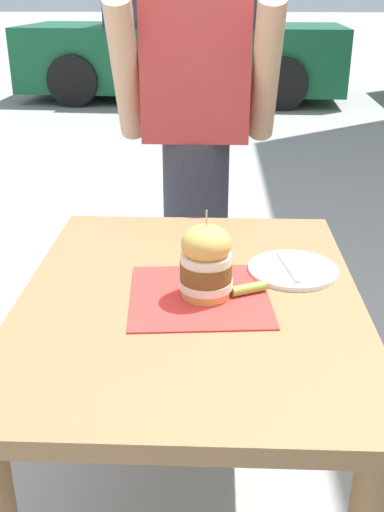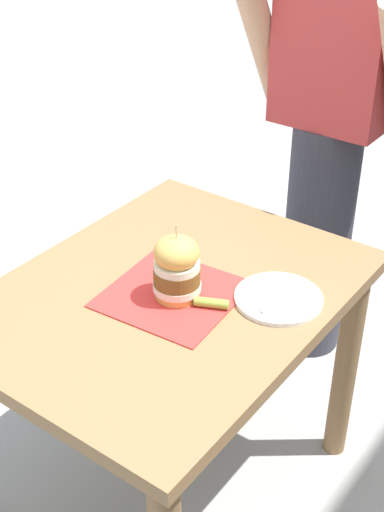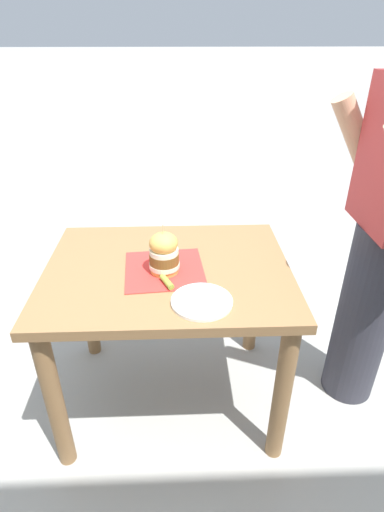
% 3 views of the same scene
% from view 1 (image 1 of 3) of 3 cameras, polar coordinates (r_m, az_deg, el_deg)
% --- Properties ---
extents(patio_table, '(0.77, 1.00, 0.74)m').
position_cam_1_polar(patio_table, '(1.44, -0.16, -8.37)').
color(patio_table, olive).
rests_on(patio_table, ground).
extents(serving_paper, '(0.34, 0.34, 0.00)m').
position_cam_1_polar(serving_paper, '(1.36, 0.72, -3.80)').
color(serving_paper, red).
rests_on(serving_paper, patio_table).
extents(sandwich, '(0.12, 0.12, 0.20)m').
position_cam_1_polar(sandwich, '(1.32, 1.35, -0.53)').
color(sandwich, gold).
rests_on(sandwich, serving_paper).
extents(pickle_spear, '(0.09, 0.06, 0.02)m').
position_cam_1_polar(pickle_spear, '(1.36, 5.41, -3.14)').
color(pickle_spear, '#8EA83D').
rests_on(pickle_spear, serving_paper).
extents(side_plate_with_forks, '(0.22, 0.22, 0.02)m').
position_cam_1_polar(side_plate_with_forks, '(1.49, 9.58, -1.29)').
color(side_plate_with_forks, white).
rests_on(side_plate_with_forks, patio_table).
extents(diner_across_table, '(0.55, 0.35, 1.69)m').
position_cam_1_polar(diner_across_table, '(2.15, 0.37, 10.82)').
color(diner_across_table, '#33333D').
rests_on(diner_across_table, ground).
extents(parked_car_far_end, '(4.29, 2.01, 1.60)m').
position_cam_1_polar(parked_car_far_end, '(8.49, -0.58, 19.69)').
color(parked_car_far_end, '#145933').
rests_on(parked_car_far_end, ground).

